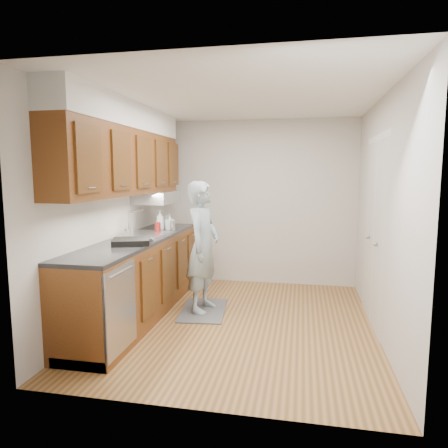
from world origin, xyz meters
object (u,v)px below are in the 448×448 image
person (203,238)px  soap_bottle_a (160,220)px  dish_rack (131,242)px  soap_bottle_b (170,222)px  steel_can (173,226)px  soap_bottle_c (166,221)px  soda_can (158,227)px

person → soap_bottle_a: bearing=70.7°
soap_bottle_a → dish_rack: bearing=-87.1°
soap_bottle_b → dish_rack: bearing=-92.4°
dish_rack → soap_bottle_b: bearing=67.3°
steel_can → dish_rack: size_ratio=0.32×
person → dish_rack: bearing=146.1°
soap_bottle_a → dish_rack: size_ratio=0.71×
soap_bottle_a → steel_can: (0.16, 0.02, -0.08)m
person → dish_rack: person is taller
soap_bottle_c → dish_rack: bearing=-86.8°
soap_bottle_b → soda_can: size_ratio=1.59×
steel_can → person: bearing=-35.7°
person → soap_bottle_b: bearing=59.9°
soap_bottle_a → dish_rack: 1.04m
soap_bottle_c → soda_can: bearing=-84.2°
soap_bottle_c → dish_rack: (0.08, -1.35, -0.06)m
person → soap_bottle_b: (-0.57, 0.44, 0.13)m
soda_can → steel_can: bearing=50.7°
dish_rack → soap_bottle_c: bearing=72.9°
soap_bottle_c → soap_bottle_b: bearing=-60.1°
person → soap_bottle_c: (-0.69, 0.66, 0.12)m
soap_bottle_a → soap_bottle_c: 0.32m
soap_bottle_b → soda_can: 0.27m
soda_can → soap_bottle_b: bearing=73.1°
soda_can → dish_rack: (0.03, -0.89, -0.04)m
soap_bottle_b → soda_can: bearing=-106.9°
soap_bottle_b → person: bearing=-37.8°
steel_can → soap_bottle_a: bearing=-172.4°
soap_bottle_c → steel_can: (0.19, -0.29, -0.03)m
soap_bottle_a → soap_bottle_c: bearing=94.3°
person → soap_bottle_c: bearing=54.2°
soap_bottle_a → steel_can: size_ratio=2.21×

